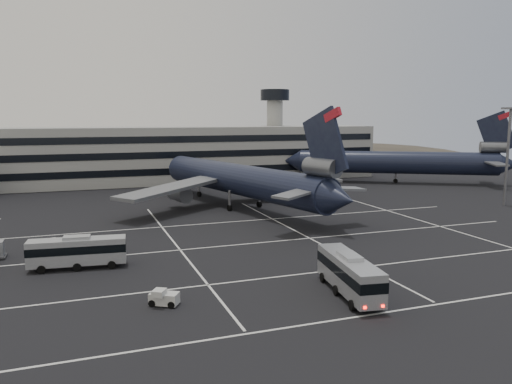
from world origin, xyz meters
TOP-DOWN VIEW (x-y plane):
  - ground at (0.00, 0.00)m, footprint 260.00×260.00m
  - lane_markings at (0.95, 0.72)m, footprint 90.00×55.62m
  - terminal at (-2.95, 71.14)m, footprint 125.00×26.00m
  - hills at (17.99, 170.00)m, footprint 352.00×180.00m
  - lightpole_right at (58.00, 15.00)m, footprint 2.40×2.40m
  - trijet_main at (10.18, 29.25)m, footprint 45.93×56.94m
  - trijet_far at (58.62, 48.44)m, footprint 52.10×35.87m
  - bus_near at (5.79, -17.06)m, footprint 4.15×11.31m
  - bus_far at (-18.08, 0.28)m, footprint 10.56×3.51m
  - tug_a at (-20.91, 9.73)m, footprint 2.05×2.65m
  - tug_b at (-10.90, -13.91)m, footprint 2.85×2.54m

SIDE VIEW (x-z plane):
  - hills at x=17.99m, z-range -34.07..9.93m
  - ground at x=0.00m, z-range 0.00..0.00m
  - lane_markings at x=0.95m, z-range 0.00..0.01m
  - tug_a at x=-20.91m, z-range -0.09..1.42m
  - tug_b at x=-10.90m, z-range -0.09..1.49m
  - bus_far at x=-18.08m, z-range 0.17..3.83m
  - bus_near at x=5.79m, z-range 0.18..4.09m
  - trijet_main at x=10.18m, z-range -3.79..14.29m
  - trijet_far at x=58.62m, z-range -3.61..14.47m
  - terminal at x=-2.95m, z-range -5.07..18.93m
  - lightpole_right at x=58.00m, z-range 2.68..20.95m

